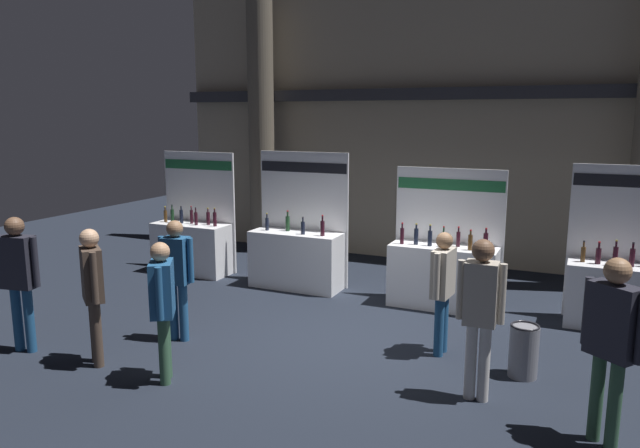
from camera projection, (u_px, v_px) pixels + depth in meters
name	position (u px, v px, depth m)	size (l,w,h in m)	color
ground_plane	(350.00, 338.00, 8.21)	(24.00, 24.00, 0.00)	black
hall_colonnade	(438.00, 113.00, 11.97)	(11.90, 1.11, 6.37)	tan
exhibitor_booth_0	(193.00, 243.00, 11.55)	(1.62, 0.66, 2.37)	white
exhibitor_booth_1	(297.00, 254.00, 10.56)	(1.74, 0.66, 2.44)	white
exhibitor_booth_2	(443.00, 271.00, 9.47)	(1.78, 0.66, 2.24)	white
exhibitor_booth_3	(619.00, 289.00, 8.53)	(1.51, 0.66, 2.37)	white
trash_bin	(524.00, 351.00, 6.96)	(0.34, 0.34, 0.65)	slate
visitor_0	(612.00, 334.00, 5.38)	(0.51, 0.44, 1.82)	#33563D
visitor_1	(177.00, 270.00, 7.98)	(0.51, 0.29, 1.69)	navy
visitor_2	(480.00, 305.00, 6.25)	(0.51, 0.26, 1.80)	silver
visitor_3	(19.00, 271.00, 7.58)	(0.60, 0.31, 1.81)	navy
visitor_5	(443.00, 283.00, 7.52)	(0.25, 0.60, 1.62)	navy
visitor_6	(93.00, 284.00, 7.18)	(0.48, 0.43, 1.73)	#47382D
visitor_7	(162.00, 299.00, 6.73)	(0.43, 0.50, 1.67)	#33563D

